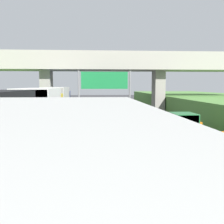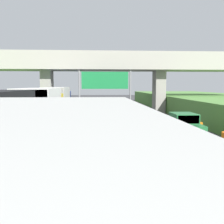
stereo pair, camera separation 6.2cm
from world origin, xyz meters
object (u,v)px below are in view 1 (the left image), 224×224
object	(u,v)px
overhead_highway_sign	(104,83)
truck_blue	(57,101)
truck_yellow	(41,109)
car_green	(183,125)
construction_barrel_5	(198,128)

from	to	relation	value
overhead_highway_sign	truck_blue	xyz separation A→B (m)	(-5.15, -0.71, -1.92)
overhead_highway_sign	truck_yellow	size ratio (longest dim) A/B	0.81
overhead_highway_sign	car_green	distance (m)	12.56
car_green	overhead_highway_sign	bearing A→B (deg)	114.51
car_green	truck_yellow	bearing A→B (deg)	173.43
overhead_highway_sign	truck_blue	world-z (taller)	overhead_highway_sign
car_green	construction_barrel_5	bearing A→B (deg)	32.99
truck_yellow	truck_blue	bearing A→B (deg)	91.75
truck_yellow	truck_blue	size ratio (longest dim) A/B	1.00
overhead_highway_sign	construction_barrel_5	distance (m)	12.54
car_green	truck_blue	bearing A→B (deg)	134.50
car_green	construction_barrel_5	size ratio (longest dim) A/B	4.56
truck_blue	overhead_highway_sign	bearing A→B (deg)	7.83
overhead_highway_sign	truck_blue	distance (m)	5.54
construction_barrel_5	overhead_highway_sign	bearing A→B (deg)	123.28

